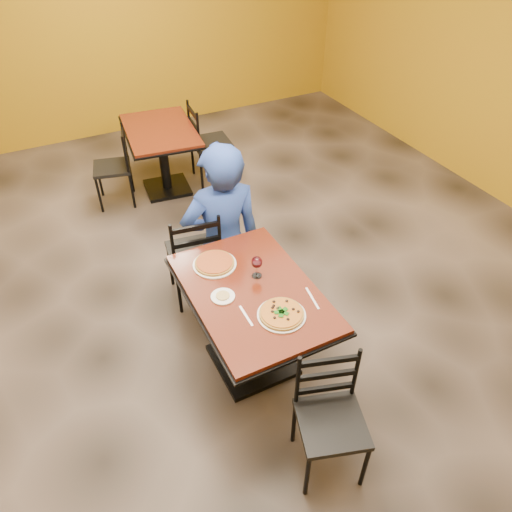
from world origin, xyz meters
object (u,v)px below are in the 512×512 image
table_second (162,146)px  chair_second_right (211,143)px  diner (222,223)px  side_plate (223,296)px  table_main (252,310)px  plate_far (215,264)px  chair_second_left (112,168)px  pizza_far (215,263)px  wine_glass (257,266)px  chair_main_far (194,253)px  chair_main_near (332,424)px  pizza_main (282,313)px  plate_main (281,315)px

table_second → chair_second_right: chair_second_right is taller
diner → side_plate: (-0.35, -0.83, 0.05)m
table_main → plate_far: bearing=109.2°
chair_second_left → diner: 1.92m
table_second → pizza_far: pizza_far is taller
side_plate → wine_glass: bearing=16.2°
table_main → pizza_far: pizza_far is taller
table_second → chair_main_far: (-0.33, -1.79, -0.10)m
chair_main_near → pizza_far: chair_main_near is taller
pizza_main → side_plate: (-0.26, 0.32, -0.02)m
chair_main_near → chair_main_far: (-0.16, 1.82, 0.03)m
table_second → chair_second_right: (0.58, 0.00, -0.09)m
table_main → chair_second_left: 2.71m
plate_main → pizza_main: bearing=0.0°
chair_second_left → chair_second_right: 1.15m
diner → plate_far: size_ratio=4.54×
chair_main_far → pizza_far: (-0.03, -0.55, 0.32)m
chair_second_right → plate_far: size_ratio=2.97×
table_main → chair_main_near: chair_main_near is taller
table_second → pizza_far: size_ratio=4.17×
table_main → diner: (0.15, 0.86, 0.15)m
table_main → pizza_far: 0.43m
table_main → pizza_far: bearing=109.2°
table_second → diner: 1.84m
plate_far → pizza_far: size_ratio=1.11×
chair_main_near → table_main: bearing=111.3°
chair_main_far → side_plate: 0.93m
chair_second_right → table_second: bearing=95.0°
chair_main_far → diner: 0.36m
chair_second_right → plate_main: bearing=171.0°
chair_main_near → diner: (0.09, 1.78, 0.28)m
table_second → plate_far: size_ratio=3.76×
plate_far → side_plate: bearing=-103.7°
table_main → chair_main_far: size_ratio=1.36×
table_second → pizza_main: pizza_main is taller
table_second → plate_main: (-0.17, -2.98, 0.20)m
chair_main_near → pizza_main: bearing=107.5°
chair_second_right → pizza_far: chair_second_right is taller
diner → pizza_far: diner is taller
chair_second_right → diner: diner is taller
pizza_far → table_main: bearing=-70.8°
pizza_far → side_plate: bearing=-103.7°
pizza_main → plate_far: 0.67m
pizza_main → side_plate: size_ratio=1.77×
chair_main_near → plate_far: chair_main_near is taller
table_main → pizza_far: size_ratio=4.39×
wine_glass → pizza_far: bearing=131.8°
chair_second_left → pizza_main: chair_second_left is taller
table_main → plate_far: plate_far is taller
plate_main → chair_second_right: bearing=76.0°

